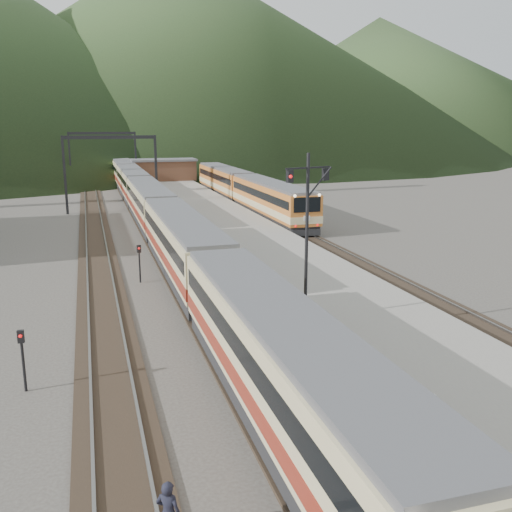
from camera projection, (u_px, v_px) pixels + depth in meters
name	position (u px, v px, depth m)	size (l,w,h in m)	color
track_main	(158.00, 236.00, 47.29)	(2.60, 200.00, 0.23)	black
track_far	(96.00, 240.00, 45.90)	(2.60, 200.00, 0.23)	black
track_second	(288.00, 229.00, 50.47)	(2.60, 200.00, 0.23)	black
platform	(229.00, 232.00, 46.87)	(8.00, 100.00, 1.00)	gray
gantry_near	(111.00, 159.00, 59.24)	(9.55, 0.25, 8.00)	black
gantry_far	(103.00, 149.00, 82.58)	(9.55, 0.25, 8.00)	black
station_shed	(164.00, 169.00, 83.74)	(9.40, 4.40, 3.10)	brown
hill_b	(171.00, 49.00, 224.43)	(220.00, 220.00, 75.00)	#2F4624
hill_c	(377.00, 83.00, 230.74)	(160.00, 160.00, 50.00)	#2F4624
main_train	(150.00, 205.00, 52.24)	(2.70, 92.82, 3.30)	beige
second_train	(244.00, 190.00, 63.77)	(2.79, 38.05, 3.41)	orange
signal_mast	(307.00, 221.00, 23.50)	(2.14, 0.71, 7.08)	black
short_signal_b	(139.00, 258.00, 33.53)	(0.25, 0.21, 2.27)	black
short_signal_c	(22.00, 352.00, 19.82)	(0.23, 0.17, 2.27)	black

